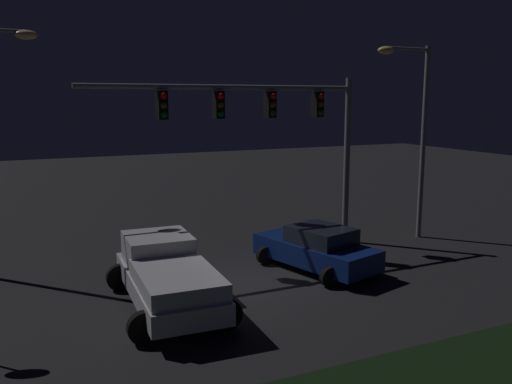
{
  "coord_description": "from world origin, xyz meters",
  "views": [
    {
      "loc": [
        -6.41,
        -14.68,
        5.72
      ],
      "look_at": [
        1.16,
        1.61,
        2.58
      ],
      "focal_mm": 37.68,
      "sensor_mm": 36.0,
      "label": 1
    }
  ],
  "objects_px": {
    "pickup_truck": "(166,271)",
    "street_lamp_right": "(415,119)",
    "car_sedan": "(317,248)",
    "traffic_signal_gantry": "(271,118)"
  },
  "relations": [
    {
      "from": "car_sedan",
      "to": "traffic_signal_gantry",
      "type": "distance_m",
      "value": 5.05
    },
    {
      "from": "car_sedan",
      "to": "street_lamp_right",
      "type": "height_order",
      "value": "street_lamp_right"
    },
    {
      "from": "pickup_truck",
      "to": "street_lamp_right",
      "type": "height_order",
      "value": "street_lamp_right"
    },
    {
      "from": "car_sedan",
      "to": "traffic_signal_gantry",
      "type": "bearing_deg",
      "value": -6.32
    },
    {
      "from": "pickup_truck",
      "to": "traffic_signal_gantry",
      "type": "height_order",
      "value": "traffic_signal_gantry"
    },
    {
      "from": "pickup_truck",
      "to": "car_sedan",
      "type": "height_order",
      "value": "pickup_truck"
    },
    {
      "from": "pickup_truck",
      "to": "street_lamp_right",
      "type": "relative_size",
      "value": 0.71
    },
    {
      "from": "pickup_truck",
      "to": "car_sedan",
      "type": "relative_size",
      "value": 1.16
    },
    {
      "from": "traffic_signal_gantry",
      "to": "street_lamp_right",
      "type": "bearing_deg",
      "value": -6.4
    },
    {
      "from": "pickup_truck",
      "to": "car_sedan",
      "type": "distance_m",
      "value": 5.56
    }
  ]
}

